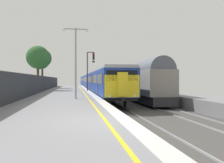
# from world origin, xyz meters

# --- Properties ---
(ground) EXTENTS (17.40, 110.00, 1.21)m
(ground) POSITION_xyz_m (2.64, 0.00, -0.61)
(ground) COLOR gray
(commuter_train_at_platform) EXTENTS (2.83, 64.45, 3.81)m
(commuter_train_at_platform) POSITION_xyz_m (2.10, 40.76, 1.27)
(commuter_train_at_platform) COLOR navy
(commuter_train_at_platform) RESTS_ON ground
(freight_train_adjacent_track) EXTENTS (2.60, 26.59, 4.52)m
(freight_train_adjacent_track) POSITION_xyz_m (6.10, 23.28, 1.47)
(freight_train_adjacent_track) COLOR #232326
(freight_train_adjacent_track) RESTS_ON ground
(signal_gantry) EXTENTS (1.10, 0.24, 5.39)m
(signal_gantry) POSITION_xyz_m (0.61, 24.22, 3.35)
(signal_gantry) COLOR #47474C
(signal_gantry) RESTS_ON ground
(platform_lamp_mid) EXTENTS (2.00, 0.20, 5.57)m
(platform_lamp_mid) POSITION_xyz_m (-1.35, 10.08, 3.29)
(platform_lamp_mid) COLOR #93999E
(platform_lamp_mid) RESTS_ON ground
(background_tree_left) EXTENTS (3.35, 3.33, 6.42)m
(background_tree_left) POSITION_xyz_m (-6.52, 26.78, 4.60)
(background_tree_left) COLOR #473323
(background_tree_left) RESTS_ON ground
(background_tree_centre) EXTENTS (3.32, 3.32, 7.06)m
(background_tree_centre) POSITION_xyz_m (-7.16, 35.71, 5.27)
(background_tree_centre) COLOR #473323
(background_tree_centre) RESTS_ON ground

